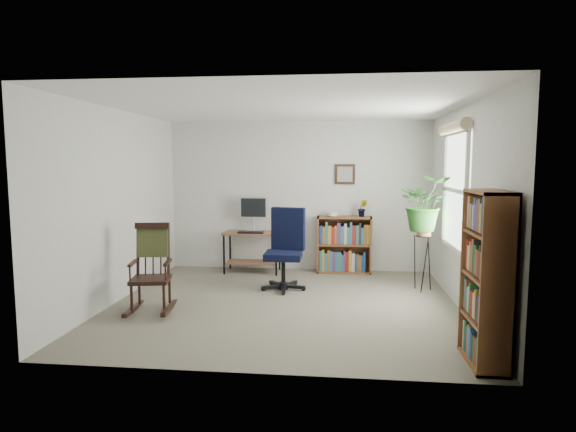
# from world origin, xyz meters

# --- Properties ---
(floor) EXTENTS (4.20, 4.00, 0.00)m
(floor) POSITION_xyz_m (0.00, 0.00, 0.00)
(floor) COLOR gray
(floor) RESTS_ON ground
(ceiling) EXTENTS (4.20, 4.00, 0.00)m
(ceiling) POSITION_xyz_m (0.00, 0.00, 2.40)
(ceiling) COLOR white
(ceiling) RESTS_ON ground
(wall_back) EXTENTS (4.20, 0.00, 2.40)m
(wall_back) POSITION_xyz_m (0.00, 2.00, 1.20)
(wall_back) COLOR silver
(wall_back) RESTS_ON ground
(wall_front) EXTENTS (4.20, 0.00, 2.40)m
(wall_front) POSITION_xyz_m (0.00, -2.00, 1.20)
(wall_front) COLOR silver
(wall_front) RESTS_ON ground
(wall_left) EXTENTS (0.00, 4.00, 2.40)m
(wall_left) POSITION_xyz_m (-2.10, 0.00, 1.20)
(wall_left) COLOR silver
(wall_left) RESTS_ON ground
(wall_right) EXTENTS (0.00, 4.00, 2.40)m
(wall_right) POSITION_xyz_m (2.10, 0.00, 1.20)
(wall_right) COLOR silver
(wall_right) RESTS_ON ground
(window) EXTENTS (0.12, 1.20, 1.50)m
(window) POSITION_xyz_m (2.06, 0.30, 1.40)
(window) COLOR silver
(window) RESTS_ON wall_right
(desk) EXTENTS (0.90, 0.49, 0.64)m
(desk) POSITION_xyz_m (-0.71, 1.70, 0.32)
(desk) COLOR brown
(desk) RESTS_ON floor
(monitor) EXTENTS (0.46, 0.16, 0.56)m
(monitor) POSITION_xyz_m (-0.71, 1.84, 0.92)
(monitor) COLOR silver
(monitor) RESTS_ON desk
(keyboard) EXTENTS (0.40, 0.15, 0.02)m
(keyboard) POSITION_xyz_m (-0.71, 1.58, 0.66)
(keyboard) COLOR black
(keyboard) RESTS_ON desk
(office_chair) EXTENTS (0.72, 0.72, 1.13)m
(office_chair) POSITION_xyz_m (-0.09, 0.68, 0.57)
(office_chair) COLOR black
(office_chair) RESTS_ON floor
(rocking_chair) EXTENTS (0.70, 0.98, 1.04)m
(rocking_chair) POSITION_xyz_m (-1.52, -0.46, 0.52)
(rocking_chair) COLOR black
(rocking_chair) RESTS_ON floor
(low_bookshelf) EXTENTS (0.85, 0.28, 0.90)m
(low_bookshelf) POSITION_xyz_m (0.74, 1.82, 0.45)
(low_bookshelf) COLOR brown
(low_bookshelf) RESTS_ON floor
(tall_bookshelf) EXTENTS (0.28, 0.66, 1.50)m
(tall_bookshelf) POSITION_xyz_m (1.92, -1.57, 0.75)
(tall_bookshelf) COLOR brown
(tall_bookshelf) RESTS_ON floor
(plant_stand) EXTENTS (0.25, 0.25, 0.88)m
(plant_stand) POSITION_xyz_m (1.80, 0.84, 0.44)
(plant_stand) COLOR black
(plant_stand) RESTS_ON floor
(spider_plant) EXTENTS (1.69, 1.88, 1.47)m
(spider_plant) POSITION_xyz_m (1.80, 0.84, 1.55)
(spider_plant) COLOR #276122
(spider_plant) RESTS_ON plant_stand
(potted_plant_small) EXTENTS (0.13, 0.24, 0.11)m
(potted_plant_small) POSITION_xyz_m (1.02, 1.83, 0.95)
(potted_plant_small) COLOR #276122
(potted_plant_small) RESTS_ON low_bookshelf
(framed_picture) EXTENTS (0.32, 0.04, 0.32)m
(framed_picture) POSITION_xyz_m (0.74, 1.97, 1.56)
(framed_picture) COLOR black
(framed_picture) RESTS_ON wall_back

